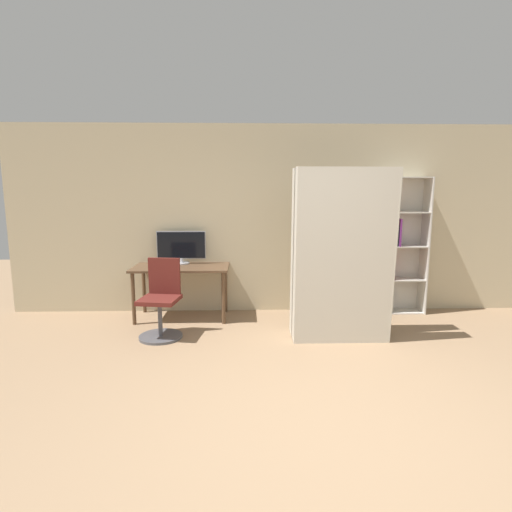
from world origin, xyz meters
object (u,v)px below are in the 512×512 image
object	(u,v)px
bookshelf	(393,249)
mattress_far	(339,254)
office_chair	(161,305)
monitor	(181,246)
mattress_near	(345,257)

from	to	relation	value
bookshelf	mattress_far	xyz separation A→B (m)	(-1.02, -0.93, 0.08)
office_chair	mattress_far	bearing A→B (deg)	0.52
office_chair	monitor	bearing A→B (deg)	83.28
mattress_near	mattress_far	xyz separation A→B (m)	(0.00, 0.28, -0.00)
mattress_near	office_chair	bearing A→B (deg)	173.15
bookshelf	mattress_near	bearing A→B (deg)	-130.00
bookshelf	mattress_far	bearing A→B (deg)	-137.45
monitor	office_chair	size ratio (longest dim) A/B	0.74
bookshelf	mattress_far	size ratio (longest dim) A/B	0.97
mattress_near	monitor	bearing A→B (deg)	149.43
monitor	mattress_near	distance (m)	2.37
monitor	mattress_near	bearing A→B (deg)	-30.57
monitor	office_chair	world-z (taller)	monitor
bookshelf	mattress_far	distance (m)	1.38
office_chair	mattress_near	distance (m)	2.25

